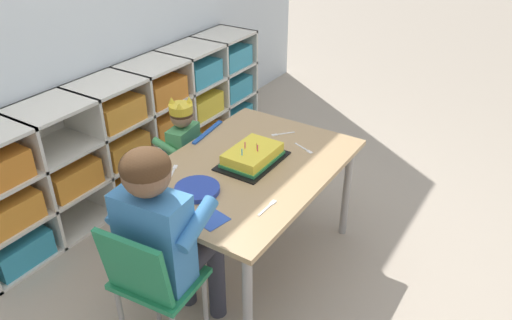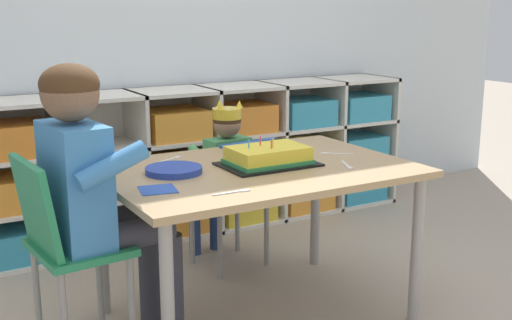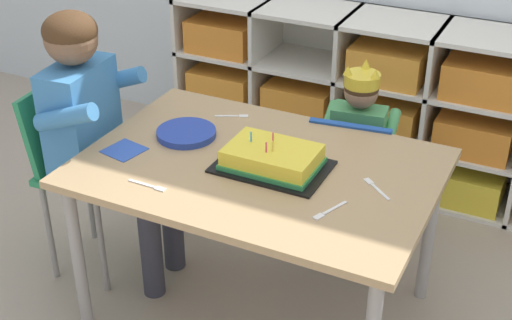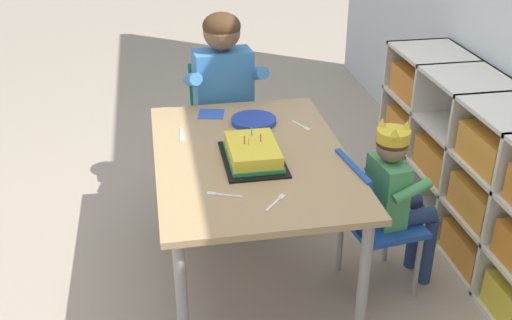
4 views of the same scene
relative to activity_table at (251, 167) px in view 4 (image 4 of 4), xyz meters
The scene contains 13 objects.
ground 0.57m from the activity_table, ahead, with size 16.00×16.00×0.00m, color tan.
activity_table is the anchor object (origin of this frame).
classroom_chair_blue 0.56m from the activity_table, 71.11° to the left, with size 0.37×0.37×0.65m.
child_with_crown 0.63m from the activity_table, 75.46° to the left, with size 0.31×0.32×0.82m.
classroom_chair_adult_side 0.78m from the activity_table, behind, with size 0.35×0.37×0.77m.
adult_helper_seated 0.66m from the activity_table, behind, with size 0.45×0.43×1.07m.
birthday_cake_on_tray 0.11m from the activity_table, ahead, with size 0.37×0.25×0.11m.
paper_plate_stack 0.34m from the activity_table, 167.96° to the left, with size 0.21×0.21×0.02m, color #233DA3.
paper_napkin_square 0.48m from the activity_table, 165.53° to the right, with size 0.12×0.12×0.00m, color #3356B7.
fork_at_table_front_edge 0.36m from the activity_table, 27.77° to the right, with size 0.07×0.13×0.00m.
fork_by_napkin 0.38m from the activity_table, 132.07° to the right, with size 0.14×0.02×0.00m.
fork_near_child_seat 0.41m from the activity_table, ahead, with size 0.11×0.10×0.00m.
fork_near_cake_tray 0.38m from the activity_table, 130.38° to the left, with size 0.12×0.07×0.00m.
Camera 4 is at (2.32, -0.39, 1.84)m, focal length 43.35 mm.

